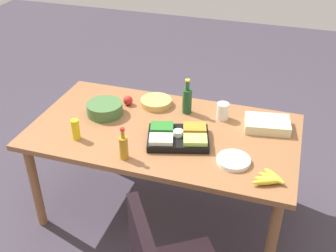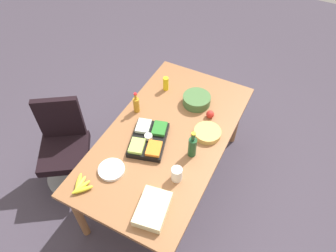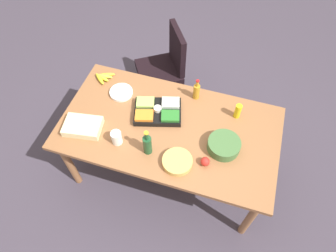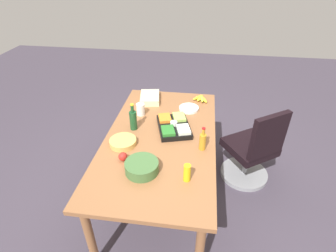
{
  "view_description": "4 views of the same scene",
  "coord_description": "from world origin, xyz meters",
  "px_view_note": "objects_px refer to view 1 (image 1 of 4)",
  "views": [
    {
      "loc": [
        -0.8,
        2.39,
        2.43
      ],
      "look_at": [
        -0.04,
        0.03,
        0.85
      ],
      "focal_mm": 44.06,
      "sensor_mm": 36.0,
      "label": 1
    },
    {
      "loc": [
        -1.63,
        -0.84,
        3.0
      ],
      "look_at": [
        0.05,
        0.02,
        0.85
      ],
      "focal_mm": 33.64,
      "sensor_mm": 36.0,
      "label": 2
    },
    {
      "loc": [
        0.44,
        -1.44,
        2.98
      ],
      "look_at": [
        -0.01,
        -0.01,
        0.81
      ],
      "focal_mm": 32.12,
      "sensor_mm": 36.0,
      "label": 3
    },
    {
      "loc": [
        2.03,
        0.35,
        2.28
      ],
      "look_at": [
        -0.04,
        0.07,
        0.89
      ],
      "focal_mm": 28.08,
      "sensor_mm": 36.0,
      "label": 4
    }
  ],
  "objects_px": {
    "paper_plate_stack": "(234,160)",
    "apple_red": "(128,100)",
    "sheet_cake": "(267,124)",
    "mayo_jar": "(223,111)",
    "wine_bottle": "(187,100)",
    "mustard_bottle": "(76,129)",
    "salad_bowl": "(105,109)",
    "dressing_bottle": "(124,147)",
    "conference_table": "(164,139)",
    "chip_bowl": "(156,102)",
    "banana_bunch": "(270,179)",
    "veggie_tray": "(178,137)"
  },
  "relations": [
    {
      "from": "paper_plate_stack",
      "to": "apple_red",
      "type": "distance_m",
      "value": 1.06
    },
    {
      "from": "wine_bottle",
      "to": "apple_red",
      "type": "distance_m",
      "value": 0.49
    },
    {
      "from": "sheet_cake",
      "to": "dressing_bottle",
      "type": "bearing_deg",
      "value": 37.26
    },
    {
      "from": "conference_table",
      "to": "mayo_jar",
      "type": "relative_size",
      "value": 14.84
    },
    {
      "from": "chip_bowl",
      "to": "conference_table",
      "type": "bearing_deg",
      "value": 117.7
    },
    {
      "from": "apple_red",
      "to": "banana_bunch",
      "type": "distance_m",
      "value": 1.34
    },
    {
      "from": "apple_red",
      "to": "banana_bunch",
      "type": "bearing_deg",
      "value": 152.25
    },
    {
      "from": "conference_table",
      "to": "wine_bottle",
      "type": "distance_m",
      "value": 0.36
    },
    {
      "from": "conference_table",
      "to": "dressing_bottle",
      "type": "bearing_deg",
      "value": 70.96
    },
    {
      "from": "conference_table",
      "to": "mustard_bottle",
      "type": "xyz_separation_m",
      "value": [
        0.55,
        0.3,
        0.16
      ]
    },
    {
      "from": "conference_table",
      "to": "paper_plate_stack",
      "type": "bearing_deg",
      "value": 157.12
    },
    {
      "from": "mustard_bottle",
      "to": "salad_bowl",
      "type": "bearing_deg",
      "value": -97.3
    },
    {
      "from": "salad_bowl",
      "to": "apple_red",
      "type": "xyz_separation_m",
      "value": [
        -0.11,
        -0.19,
        -0.01
      ]
    },
    {
      "from": "veggie_tray",
      "to": "banana_bunch",
      "type": "height_order",
      "value": "veggie_tray"
    },
    {
      "from": "chip_bowl",
      "to": "banana_bunch",
      "type": "height_order",
      "value": "chip_bowl"
    },
    {
      "from": "wine_bottle",
      "to": "apple_red",
      "type": "xyz_separation_m",
      "value": [
        0.48,
        0.03,
        -0.07
      ]
    },
    {
      "from": "wine_bottle",
      "to": "paper_plate_stack",
      "type": "distance_m",
      "value": 0.7
    },
    {
      "from": "conference_table",
      "to": "wine_bottle",
      "type": "bearing_deg",
      "value": -108.27
    },
    {
      "from": "conference_table",
      "to": "salad_bowl",
      "type": "xyz_separation_m",
      "value": [
        0.5,
        -0.07,
        0.13
      ]
    },
    {
      "from": "mustard_bottle",
      "to": "chip_bowl",
      "type": "relative_size",
      "value": 0.61
    },
    {
      "from": "mustard_bottle",
      "to": "banana_bunch",
      "type": "bearing_deg",
      "value": 177.22
    },
    {
      "from": "sheet_cake",
      "to": "mayo_jar",
      "type": "relative_size",
      "value": 2.46
    },
    {
      "from": "salad_bowl",
      "to": "mustard_bottle",
      "type": "relative_size",
      "value": 1.82
    },
    {
      "from": "veggie_tray",
      "to": "banana_bunch",
      "type": "distance_m",
      "value": 0.7
    },
    {
      "from": "mayo_jar",
      "to": "chip_bowl",
      "type": "relative_size",
      "value": 0.53
    },
    {
      "from": "conference_table",
      "to": "apple_red",
      "type": "relative_size",
      "value": 25.42
    },
    {
      "from": "salad_bowl",
      "to": "mustard_bottle",
      "type": "height_order",
      "value": "mustard_bottle"
    },
    {
      "from": "veggie_tray",
      "to": "wine_bottle",
      "type": "height_order",
      "value": "wine_bottle"
    },
    {
      "from": "paper_plate_stack",
      "to": "banana_bunch",
      "type": "relative_size",
      "value": 1.09
    },
    {
      "from": "veggie_tray",
      "to": "paper_plate_stack",
      "type": "xyz_separation_m",
      "value": [
        -0.41,
        0.12,
        -0.02
      ]
    },
    {
      "from": "paper_plate_stack",
      "to": "banana_bunch",
      "type": "bearing_deg",
      "value": 152.5
    },
    {
      "from": "sheet_cake",
      "to": "paper_plate_stack",
      "type": "height_order",
      "value": "sheet_cake"
    },
    {
      "from": "salad_bowl",
      "to": "sheet_cake",
      "type": "relative_size",
      "value": 0.85
    },
    {
      "from": "veggie_tray",
      "to": "banana_bunch",
      "type": "relative_size",
      "value": 2.42
    },
    {
      "from": "apple_red",
      "to": "chip_bowl",
      "type": "distance_m",
      "value": 0.22
    },
    {
      "from": "sheet_cake",
      "to": "mustard_bottle",
      "type": "bearing_deg",
      "value": 23.28
    },
    {
      "from": "sheet_cake",
      "to": "conference_table",
      "type": "bearing_deg",
      "value": 18.99
    },
    {
      "from": "sheet_cake",
      "to": "mayo_jar",
      "type": "distance_m",
      "value": 0.34
    },
    {
      "from": "conference_table",
      "to": "apple_red",
      "type": "distance_m",
      "value": 0.48
    },
    {
      "from": "mustard_bottle",
      "to": "wine_bottle",
      "type": "bearing_deg",
      "value": -137.65
    },
    {
      "from": "conference_table",
      "to": "mayo_jar",
      "type": "xyz_separation_m",
      "value": [
        -0.38,
        -0.28,
        0.15
      ]
    },
    {
      "from": "veggie_tray",
      "to": "wine_bottle",
      "type": "bearing_deg",
      "value": -83.07
    },
    {
      "from": "salad_bowl",
      "to": "wine_bottle",
      "type": "distance_m",
      "value": 0.64
    },
    {
      "from": "conference_table",
      "to": "banana_bunch",
      "type": "relative_size",
      "value": 9.6
    },
    {
      "from": "salad_bowl",
      "to": "mustard_bottle",
      "type": "distance_m",
      "value": 0.37
    },
    {
      "from": "salad_bowl",
      "to": "dressing_bottle",
      "type": "distance_m",
      "value": 0.6
    },
    {
      "from": "chip_bowl",
      "to": "salad_bowl",
      "type": "bearing_deg",
      "value": 37.54
    },
    {
      "from": "veggie_tray",
      "to": "dressing_bottle",
      "type": "height_order",
      "value": "dressing_bottle"
    },
    {
      "from": "wine_bottle",
      "to": "mayo_jar",
      "type": "xyz_separation_m",
      "value": [
        -0.28,
        0.01,
        -0.04
      ]
    },
    {
      "from": "salad_bowl",
      "to": "mayo_jar",
      "type": "distance_m",
      "value": 0.9
    }
  ]
}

